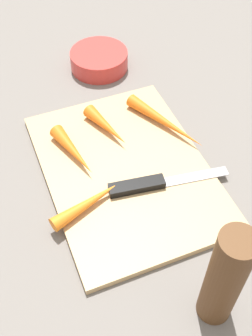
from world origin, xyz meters
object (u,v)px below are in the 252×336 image
object	(u,v)px
carrot_short	(73,151)
carrot_shortest	(109,126)
cutting_board	(126,170)
small_bowl	(99,60)
carrot_long	(90,202)
carrot_longest	(165,122)
pepper_grinder	(225,279)
knife	(144,185)

from	to	relation	value
carrot_short	carrot_shortest	distance (m)	0.08
cutting_board	small_bowl	size ratio (longest dim) A/B	3.01
carrot_long	carrot_longest	bearing A→B (deg)	15.73
pepper_grinder	carrot_shortest	bearing A→B (deg)	2.57
knife	carrot_longest	size ratio (longest dim) A/B	1.19
carrot_short	pepper_grinder	distance (m)	0.34
carrot_longest	pepper_grinder	size ratio (longest dim) A/B	0.96
cutting_board	knife	bearing A→B (deg)	-165.83
carrot_longest	pepper_grinder	bearing A→B (deg)	-37.95
knife	carrot_short	size ratio (longest dim) A/B	1.73
carrot_shortest	carrot_longest	world-z (taller)	carrot_shortest
carrot_short	pepper_grinder	bearing A→B (deg)	2.75
knife	carrot_shortest	distance (m)	0.14
carrot_long	carrot_longest	size ratio (longest dim) A/B	0.80
cutting_board	knife	size ratio (longest dim) A/B	1.79
cutting_board	pepper_grinder	bearing A→B (deg)	-175.66
knife	carrot_shortest	size ratio (longest dim) A/B	1.89
carrot_long	carrot_longest	xyz separation A→B (m)	(0.12, -0.18, 0.00)
carrot_longest	small_bowl	distance (m)	0.23
carrot_longest	cutting_board	bearing A→B (deg)	-81.16
knife	carrot_shortest	world-z (taller)	carrot_shortest
carrot_long	small_bowl	xyz separation A→B (m)	(0.34, -0.13, -0.00)
carrot_longest	small_bowl	world-z (taller)	small_bowl
carrot_longest	pepper_grinder	xyz separation A→B (m)	(-0.33, 0.08, 0.06)
cutting_board	knife	distance (m)	0.05
knife	pepper_grinder	bearing A→B (deg)	-79.76
carrot_short	carrot_long	bearing A→B (deg)	-16.89
carrot_long	carrot_longest	world-z (taller)	same
carrot_long	carrot_shortest	size ratio (longest dim) A/B	1.27
carrot_short	small_bowl	world-z (taller)	same
cutting_board	carrot_longest	world-z (taller)	carrot_longest
carrot_short	small_bowl	bearing A→B (deg)	137.74
pepper_grinder	small_bowl	bearing A→B (deg)	-3.75
cutting_board	carrot_short	xyz separation A→B (m)	(0.06, 0.07, 0.02)
cutting_board	knife	world-z (taller)	knife
cutting_board	carrot_shortest	size ratio (longest dim) A/B	3.38
carrot_shortest	pepper_grinder	bearing A→B (deg)	-14.96
small_bowl	pepper_grinder	bearing A→B (deg)	176.25
knife	small_bowl	xyz separation A→B (m)	(0.34, -0.04, 0.00)
carrot_short	small_bowl	distance (m)	0.27
small_bowl	knife	bearing A→B (deg)	172.63
knife	carrot_long	size ratio (longest dim) A/B	1.48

